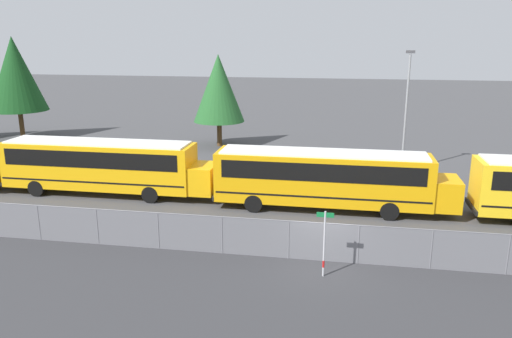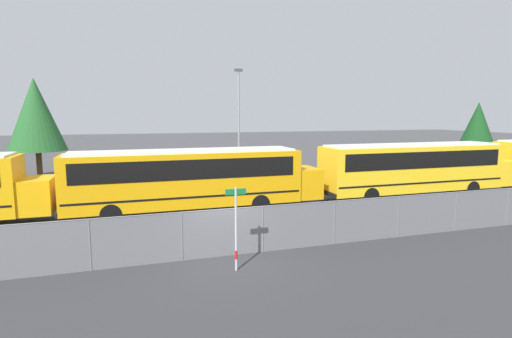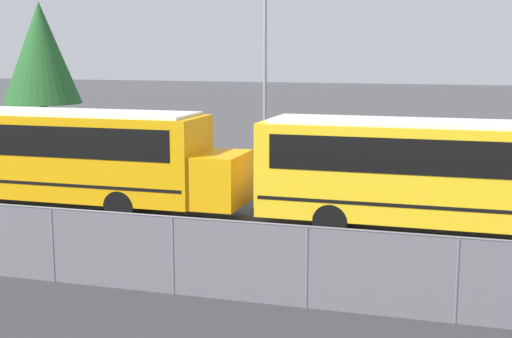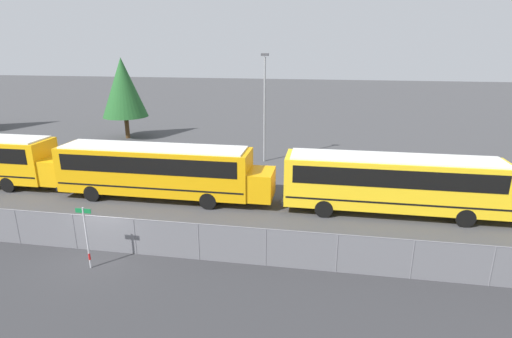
{
  "view_description": "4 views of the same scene",
  "coord_description": "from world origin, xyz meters",
  "views": [
    {
      "loc": [
        0.59,
        -20.47,
        9.61
      ],
      "look_at": [
        -4.09,
        6.3,
        2.37
      ],
      "focal_mm": 35.0,
      "sensor_mm": 36.0,
      "label": 1
    },
    {
      "loc": [
        -3.17,
        -13.87,
        5.2
      ],
      "look_at": [
        3.79,
        7.99,
        2.06
      ],
      "focal_mm": 28.0,
      "sensor_mm": 36.0,
      "label": 2
    },
    {
      "loc": [
        13.7,
        -14.08,
        5.41
      ],
      "look_at": [
        7.48,
        6.77,
        1.74
      ],
      "focal_mm": 50.0,
      "sensor_mm": 36.0,
      "label": 3
    },
    {
      "loc": [
        9.79,
        -15.35,
        9.3
      ],
      "look_at": [
        6.02,
        6.59,
        2.35
      ],
      "focal_mm": 28.0,
      "sensor_mm": 36.0,
      "label": 4
    }
  ],
  "objects": [
    {
      "name": "school_bus_2",
      "position": [
        -0.12,
        6.85,
        2.0
      ],
      "size": [
        13.54,
        2.55,
        3.38
      ],
      "color": "orange",
      "rests_on": "ground_plane"
    },
    {
      "name": "fence",
      "position": [
        -0.0,
        -0.0,
        0.92
      ],
      "size": [
        81.98,
        0.07,
        1.8
      ],
      "color": "#9EA0A5",
      "rests_on": "ground_plane"
    },
    {
      "name": "tree_0",
      "position": [
        -10.28,
        22.52,
        5.18
      ],
      "size": [
        4.52,
        4.52,
        8.14
      ],
      "color": "#51381E",
      "rests_on": "ground_plane"
    },
    {
      "name": "school_bus_1",
      "position": [
        -13.9,
        7.39,
        2.0
      ],
      "size": [
        13.54,
        2.55,
        3.38
      ],
      "color": "#EDA80F",
      "rests_on": "ground_plane"
    },
    {
      "name": "ground_plane",
      "position": [
        0.0,
        0.0,
        0.0
      ],
      "size": [
        200.0,
        200.0,
        0.0
      ],
      "primitive_type": "plane",
      "color": "#424244"
    },
    {
      "name": "street_sign",
      "position": [
        0.09,
        -1.46,
        1.51
      ],
      "size": [
        0.7,
        0.09,
        2.84
      ],
      "color": "#B7B7BC",
      "rests_on": "ground_plane"
    },
    {
      "name": "light_pole",
      "position": [
        5.04,
        16.32,
        4.73
      ],
      "size": [
        0.6,
        0.24,
        8.67
      ],
      "color": "gray",
      "rests_on": "ground_plane"
    },
    {
      "name": "tree_3",
      "position": [
        -29.97,
        22.56,
        6.18
      ],
      "size": [
        5.34,
        5.34,
        9.66
      ],
      "color": "#51381E",
      "rests_on": "ground_plane"
    }
  ]
}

